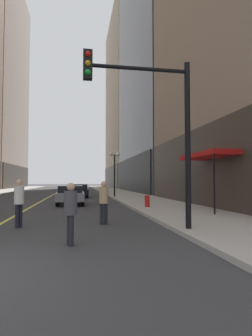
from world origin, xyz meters
name	(u,v)px	position (x,y,z in m)	size (l,w,h in m)	color
ground_plane	(57,193)	(0.00, 35.00, 0.00)	(200.00, 200.00, 0.00)	#38383A
sidewalk_right	(115,192)	(8.25, 35.00, 0.07)	(4.50, 78.00, 0.15)	#ADA8A0
lane_centre_stripe	(57,193)	(0.00, 35.00, 0.00)	(0.16, 70.00, 0.01)	#E5D64C
building_right_far	(133,102)	(15.95, 60.00, 20.83)	(11.10, 26.00, 41.85)	#B7AD99
storefront_awning_right	(208,156)	(9.69, 8.57, 2.98)	(1.60, 4.18, 3.12)	#B21414
car_grey	(71,194)	(2.42, 14.65, 0.72)	(1.84, 4.03, 1.32)	slate
car_black	(79,190)	(3.01, 23.01, 0.72)	(1.81, 4.09, 1.32)	black
pedestrian_in_white_shirt	(19,199)	(0.86, 5.41, 1.00)	(0.47, 0.47, 1.71)	black
pedestrian_in_tan_trench	(104,199)	(3.91, 5.58, 0.95)	(0.37, 0.37, 1.64)	black
pedestrian_with_orange_bag	(71,209)	(2.75, 2.31, 0.93)	(0.41, 0.41, 1.61)	black
traffic_light_near_right	(156,115)	(5.35, 3.37, 3.74)	(3.43, 0.35, 5.65)	black
street_lamp_right_mid	(115,164)	(6.40, 21.62, 3.26)	(1.06, 0.36, 4.43)	black
fire_hydrant_right	(147,202)	(6.90, 10.70, 0.40)	(0.28, 0.28, 0.80)	red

